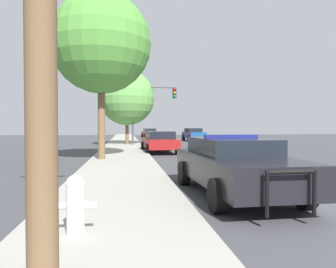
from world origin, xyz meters
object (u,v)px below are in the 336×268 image
at_px(car_background_distant, 149,133).
at_px(car_background_oncoming, 194,134).
at_px(car_background_midblock, 159,141).
at_px(tree_sidewalk_near, 101,44).
at_px(traffic_light, 151,103).
at_px(tree_sidewalk_mid, 127,98).
at_px(fire_hydrant, 75,203).
at_px(police_car, 234,164).

relative_size(car_background_distant, car_background_oncoming, 1.04).
relative_size(car_background_midblock, tree_sidewalk_near, 0.60).
relative_size(traffic_light, tree_sidewalk_mid, 0.78).
xyz_separation_m(fire_hydrant, car_background_midblock, (2.85, 15.71, 0.13)).
height_order(tree_sidewalk_near, tree_sidewalk_mid, tree_sidewalk_near).
distance_m(police_car, tree_sidewalk_mid, 20.97).
distance_m(traffic_light, tree_sidewalk_near, 12.34).
bearing_deg(police_car, car_background_midblock, -89.56).
height_order(car_background_midblock, tree_sidewalk_mid, tree_sidewalk_mid).
relative_size(police_car, car_background_midblock, 1.11).
bearing_deg(tree_sidewalk_mid, car_background_midblock, -75.56).
bearing_deg(tree_sidewalk_near, tree_sidewalk_mid, 84.36).
relative_size(fire_hydrant, tree_sidewalk_mid, 0.14).
bearing_deg(car_background_distant, tree_sidewalk_mid, -104.64).
bearing_deg(car_background_midblock, car_background_distant, 84.80).
bearing_deg(car_background_oncoming, fire_hydrant, 71.40).
xyz_separation_m(car_background_oncoming, tree_sidewalk_mid, (-7.33, -7.07, 3.33)).
bearing_deg(fire_hydrant, tree_sidewalk_near, 92.14).
xyz_separation_m(fire_hydrant, car_background_distant, (4.04, 41.03, 0.12)).
height_order(traffic_light, car_background_oncoming, traffic_light).
xyz_separation_m(car_background_distant, tree_sidewalk_mid, (-3.19, -17.54, 3.39)).
xyz_separation_m(fire_hydrant, car_background_oncoming, (8.17, 30.57, 0.18)).
distance_m(police_car, car_background_oncoming, 28.04).
relative_size(traffic_light, car_background_distant, 1.13).
xyz_separation_m(traffic_light, tree_sidewalk_mid, (-1.98, 0.88, 0.46)).
relative_size(police_car, traffic_light, 1.05).
bearing_deg(police_car, car_background_oncoming, -101.78).
distance_m(car_background_midblock, tree_sidewalk_mid, 8.72).
xyz_separation_m(fire_hydrant, traffic_light, (2.82, 22.61, 3.06)).
distance_m(traffic_light, car_background_midblock, 7.49).
bearing_deg(car_background_midblock, tree_sidewalk_mid, 101.92).
relative_size(fire_hydrant, car_background_midblock, 0.18).
bearing_deg(fire_hydrant, tree_sidewalk_mid, 87.95).
bearing_deg(tree_sidewalk_near, police_car, -64.46).
xyz_separation_m(police_car, car_background_distant, (0.66, 38.09, -0.05)).
height_order(police_car, tree_sidewalk_mid, tree_sidewalk_mid).
xyz_separation_m(tree_sidewalk_near, tree_sidewalk_mid, (1.25, 12.64, -1.45)).
distance_m(police_car, traffic_light, 19.89).
bearing_deg(fire_hydrant, car_background_oncoming, 75.04).
distance_m(car_background_distant, tree_sidewalk_mid, 18.15).
bearing_deg(tree_sidewalk_near, fire_hydrant, -87.86).
relative_size(car_background_distant, tree_sidewalk_mid, 0.69).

